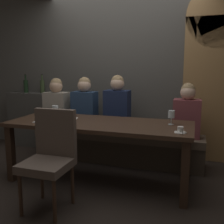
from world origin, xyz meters
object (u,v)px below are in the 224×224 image
(dining_table, at_px, (99,129))
(banquette_bench, at_px, (116,146))
(diner_bearded, at_px, (85,105))
(diner_redhead, at_px, (57,105))
(diner_far_end, at_px, (117,105))
(wine_bottle_dark_red, at_px, (26,86))
(wine_glass_end_left, at_px, (70,115))
(chair_near_side, at_px, (51,153))
(wine_glass_end_right, at_px, (55,109))
(diner_near_end, at_px, (187,112))
(espresso_cup, at_px, (180,130))
(dessert_plate, at_px, (44,121))
(wine_bottle_pale_label, at_px, (42,86))
(wine_glass_far_left, at_px, (171,115))

(dining_table, xyz_separation_m, banquette_bench, (0.00, 0.70, -0.42))
(dining_table, bearing_deg, diner_bearded, 125.22)
(dining_table, xyz_separation_m, diner_bearded, (-0.51, 0.72, 0.18))
(diner_redhead, xyz_separation_m, diner_far_end, (0.98, 0.03, 0.03))
(wine_bottle_dark_red, distance_m, wine_glass_end_left, 1.98)
(chair_near_side, bearing_deg, diner_far_end, 80.06)
(dining_table, relative_size, wine_glass_end_right, 13.41)
(diner_near_end, height_order, espresso_cup, diner_near_end)
(wine_bottle_dark_red, relative_size, dessert_plate, 1.72)
(chair_near_side, xyz_separation_m, diner_near_end, (1.24, 1.44, 0.24))
(wine_bottle_pale_label, bearing_deg, dessert_plate, -57.27)
(chair_near_side, bearing_deg, wine_bottle_dark_red, 130.99)
(chair_near_side, bearing_deg, espresso_cup, 21.54)
(diner_near_end, bearing_deg, dessert_plate, -150.62)
(wine_glass_far_left, height_order, espresso_cup, wine_glass_far_left)
(diner_redhead, distance_m, diner_far_end, 0.98)
(dining_table, height_order, diner_near_end, diner_near_end)
(diner_near_end, bearing_deg, dining_table, -144.05)
(chair_near_side, relative_size, diner_redhead, 1.26)
(diner_bearded, height_order, wine_glass_far_left, diner_bearded)
(diner_redhead, xyz_separation_m, wine_glass_far_left, (1.81, -0.56, 0.04))
(wine_bottle_dark_red, bearing_deg, banquette_bench, -10.39)
(diner_redhead, distance_m, diner_bearded, 0.46)
(dining_table, height_order, banquette_bench, dining_table)
(wine_glass_end_right, bearing_deg, diner_far_end, 45.86)
(dining_table, distance_m, dessert_plate, 0.68)
(banquette_bench, distance_m, wine_glass_end_right, 1.09)
(dining_table, relative_size, dessert_plate, 11.58)
(chair_near_side, relative_size, wine_bottle_pale_label, 3.01)
(wine_bottle_pale_label, distance_m, dessert_plate, 1.52)
(wine_glass_end_left, distance_m, dessert_plate, 0.40)
(banquette_bench, bearing_deg, wine_bottle_dark_red, 169.61)
(wine_bottle_dark_red, bearing_deg, dessert_plate, -47.54)
(banquette_bench, relative_size, espresso_cup, 20.83)
(banquette_bench, distance_m, diner_near_end, 1.14)
(banquette_bench, relative_size, wine_glass_end_right, 15.24)
(diner_bearded, relative_size, wine_bottle_dark_red, 2.45)
(banquette_bench, relative_size, diner_near_end, 3.39)
(diner_redhead, height_order, wine_glass_far_left, diner_redhead)
(dining_table, distance_m, diner_far_end, 0.75)
(chair_near_side, bearing_deg, wine_bottle_pale_label, 124.12)
(diner_near_end, bearing_deg, wine_bottle_dark_red, 173.69)
(chair_near_side, relative_size, wine_glass_end_left, 5.98)
(wine_bottle_dark_red, bearing_deg, wine_glass_far_left, -19.05)
(chair_near_side, relative_size, wine_glass_far_left, 5.98)
(wine_bottle_dark_red, bearing_deg, diner_redhead, -22.91)
(wine_bottle_pale_label, relative_size, dessert_plate, 1.72)
(espresso_cup, bearing_deg, diner_bearded, 146.77)
(banquette_bench, height_order, diner_bearded, diner_bearded)
(diner_redhead, bearing_deg, chair_near_side, -62.80)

